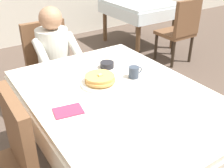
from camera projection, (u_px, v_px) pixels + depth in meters
dining_table_main at (118, 104)px, 1.81m from camera, size 1.12×1.52×0.74m
chair_diner at (50, 63)px, 2.71m from camera, size 0.44×0.45×0.93m
diner_person at (55, 55)px, 2.53m from camera, size 0.40×0.43×1.12m
chair_left_side at (6, 164)px, 1.50m from camera, size 0.45×0.44×0.93m
plate_breakfast at (100, 83)px, 1.87m from camera, size 0.28×0.28×0.02m
breakfast_stack at (100, 79)px, 1.86m from camera, size 0.21×0.22×0.06m
cup_coffee at (134, 72)px, 1.95m from camera, size 0.11×0.08×0.08m
bowl_butter at (107, 65)px, 2.11m from camera, size 0.11×0.11×0.04m
fork_left_of_plate at (77, 93)px, 1.77m from camera, size 0.02×0.18×0.00m
knife_right_of_plate at (124, 78)px, 1.95m from camera, size 0.03×0.20×0.00m
spoon_near_edge at (135, 104)px, 1.65m from camera, size 0.15×0.03×0.00m
napkin_folded at (68, 111)px, 1.58m from camera, size 0.19×0.15×0.01m
background_table_far at (139, 8)px, 4.40m from camera, size 0.92×1.12×0.74m
background_chair_empty at (181, 28)px, 3.75m from camera, size 0.44×0.45×0.93m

